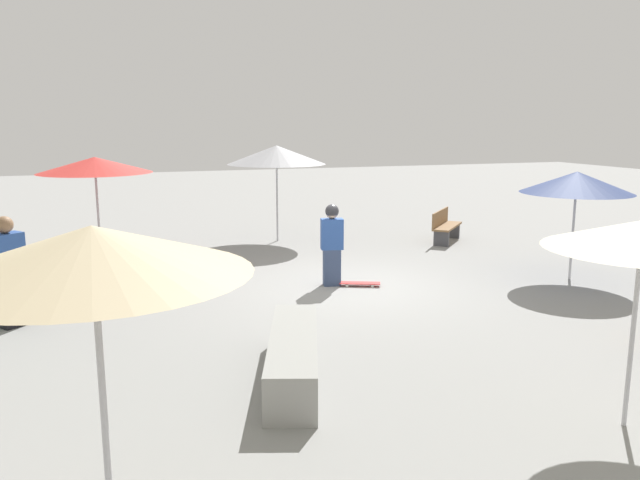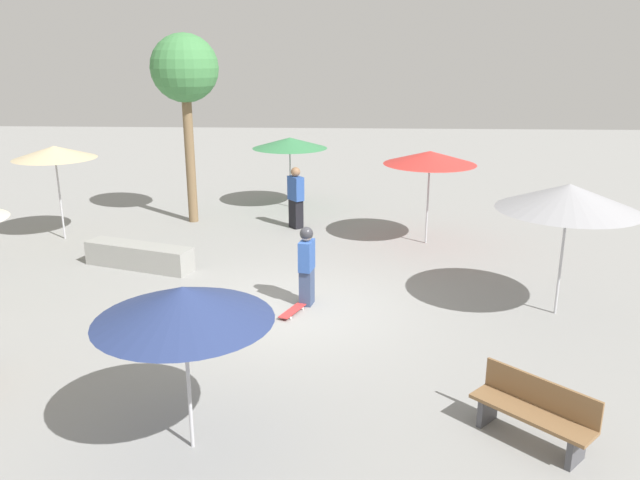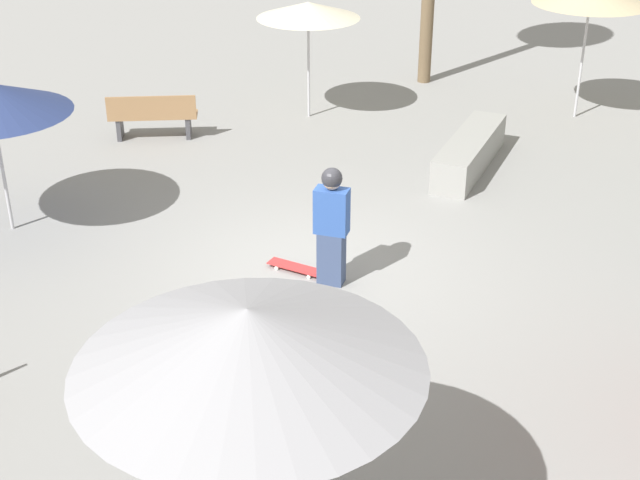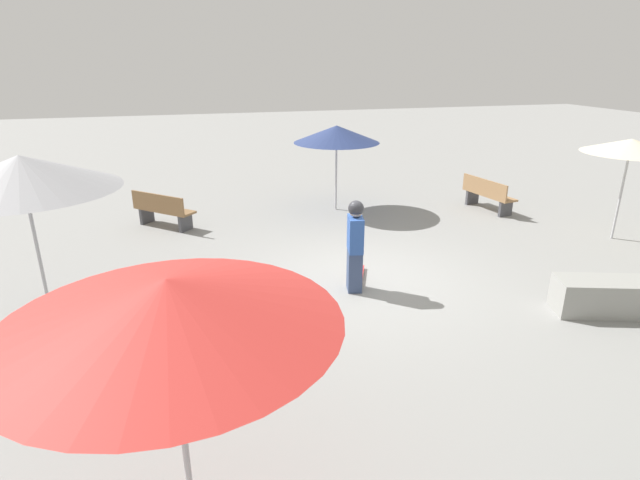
{
  "view_description": "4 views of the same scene",
  "coord_description": "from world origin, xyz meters",
  "px_view_note": "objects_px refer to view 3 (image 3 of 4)",
  "views": [
    {
      "loc": [
        -10.97,
        4.42,
        3.2
      ],
      "look_at": [
        0.07,
        0.58,
        0.96
      ],
      "focal_mm": 35.0,
      "sensor_mm": 36.0,
      "label": 1
    },
    {
      "loc": [
        1.08,
        -11.36,
        4.91
      ],
      "look_at": [
        0.51,
        0.22,
        1.37
      ],
      "focal_mm": 35.0,
      "sensor_mm": 36.0,
      "label": 2
    },
    {
      "loc": [
        10.36,
        1.04,
        5.85
      ],
      "look_at": [
        0.51,
        0.15,
        0.75
      ],
      "focal_mm": 50.0,
      "sensor_mm": 36.0,
      "label": 3
    },
    {
      "loc": [
        2.93,
        7.73,
        3.83
      ],
      "look_at": [
        0.71,
        -0.31,
        0.77
      ],
      "focal_mm": 28.0,
      "sensor_mm": 36.0,
      "label": 4
    }
  ],
  "objects_px": {
    "shade_umbrella_grey": "(248,339)",
    "shade_umbrella_cream": "(308,10)",
    "concrete_ledge": "(470,152)",
    "skater_main": "(332,222)",
    "skateboard": "(296,267)",
    "bench_far": "(153,116)"
  },
  "relations": [
    {
      "from": "shade_umbrella_grey",
      "to": "shade_umbrella_cream",
      "type": "distance_m",
      "value": 11.35
    },
    {
      "from": "concrete_ledge",
      "to": "shade_umbrella_grey",
      "type": "relative_size",
      "value": 1.04
    },
    {
      "from": "skater_main",
      "to": "skateboard",
      "type": "xyz_separation_m",
      "value": [
        -0.24,
        -0.5,
        -0.81
      ]
    },
    {
      "from": "skater_main",
      "to": "concrete_ledge",
      "type": "distance_m",
      "value": 4.6
    },
    {
      "from": "skater_main",
      "to": "skateboard",
      "type": "bearing_deg",
      "value": -14.08
    },
    {
      "from": "shade_umbrella_grey",
      "to": "shade_umbrella_cream",
      "type": "xyz_separation_m",
      "value": [
        -11.32,
        -0.73,
        -0.25
      ]
    },
    {
      "from": "skater_main",
      "to": "shade_umbrella_cream",
      "type": "distance_m",
      "value": 6.64
    },
    {
      "from": "concrete_ledge",
      "to": "shade_umbrella_grey",
      "type": "height_order",
      "value": "shade_umbrella_grey"
    },
    {
      "from": "concrete_ledge",
      "to": "bench_far",
      "type": "distance_m",
      "value": 5.75
    },
    {
      "from": "skateboard",
      "to": "concrete_ledge",
      "type": "bearing_deg",
      "value": -99.85
    },
    {
      "from": "skateboard",
      "to": "shade_umbrella_grey",
      "type": "xyz_separation_m",
      "value": [
        5.11,
        0.27,
        2.26
      ]
    },
    {
      "from": "skater_main",
      "to": "skateboard",
      "type": "height_order",
      "value": "skater_main"
    },
    {
      "from": "skateboard",
      "to": "concrete_ledge",
      "type": "xyz_separation_m",
      "value": [
        -3.85,
        2.52,
        0.22
      ]
    },
    {
      "from": "skater_main",
      "to": "bench_far",
      "type": "relative_size",
      "value": 0.98
    },
    {
      "from": "bench_far",
      "to": "skater_main",
      "type": "bearing_deg",
      "value": -63.09
    },
    {
      "from": "skater_main",
      "to": "shade_umbrella_grey",
      "type": "relative_size",
      "value": 0.62
    },
    {
      "from": "concrete_ledge",
      "to": "skater_main",
      "type": "bearing_deg",
      "value": -26.3
    },
    {
      "from": "skater_main",
      "to": "shade_umbrella_cream",
      "type": "relative_size",
      "value": 0.73
    },
    {
      "from": "skateboard",
      "to": "shade_umbrella_cream",
      "type": "bearing_deg",
      "value": -62.47
    },
    {
      "from": "skater_main",
      "to": "bench_far",
      "type": "bearing_deg",
      "value": -41.8
    },
    {
      "from": "concrete_ledge",
      "to": "shade_umbrella_grey",
      "type": "xyz_separation_m",
      "value": [
        8.96,
        -2.24,
        2.04
      ]
    },
    {
      "from": "shade_umbrella_cream",
      "to": "skateboard",
      "type": "bearing_deg",
      "value": 4.19
    }
  ]
}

